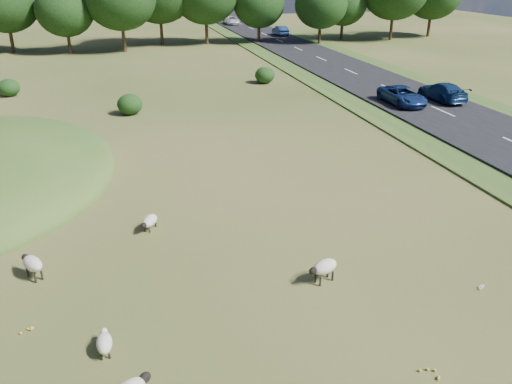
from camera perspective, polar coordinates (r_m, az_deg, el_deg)
ground at (r=37.33m, az=-9.67°, el=8.12°), size 160.00×160.00×0.00m
road at (r=52.38m, az=11.74°, el=12.81°), size 8.00×150.00×0.25m
shrubs at (r=44.50m, az=-12.65°, el=11.54°), size 24.47×10.49×1.54m
sheep_0 at (r=17.95m, az=7.78°, el=-8.51°), size 1.27×0.84×0.88m
sheep_1 at (r=19.71m, az=-24.22°, el=-7.44°), size 0.98×1.21×0.87m
sheep_2 at (r=15.71m, az=-16.95°, el=-16.11°), size 0.46×1.03×0.60m
sheep_3 at (r=21.70m, az=-12.10°, el=-3.28°), size 0.92×1.13×0.65m
car_2 at (r=41.71m, az=16.39°, el=10.53°), size 2.24×4.86×1.35m
car_3 at (r=97.62m, az=-2.83°, el=19.00°), size 2.28×4.94×1.37m
car_4 at (r=81.74m, az=2.81°, el=17.94°), size 1.51×4.32×1.42m
car_5 at (r=44.00m, az=20.53°, el=10.72°), size 1.99×4.90×1.42m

